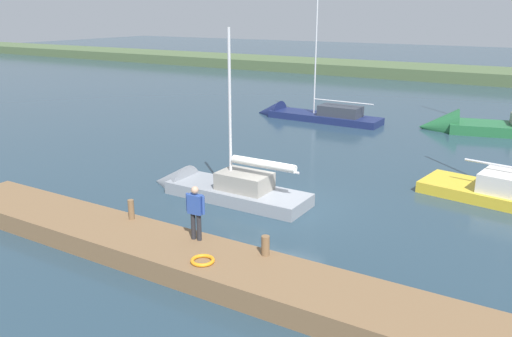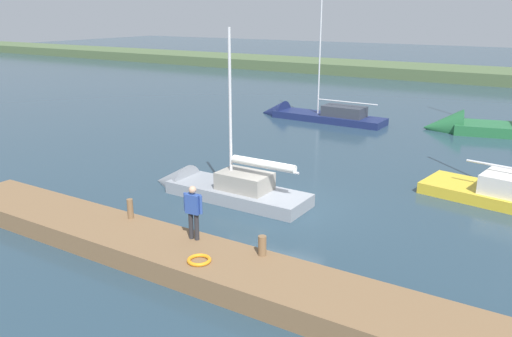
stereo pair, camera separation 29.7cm
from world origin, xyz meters
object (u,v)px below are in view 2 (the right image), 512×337
at_px(person_on_dock, 193,209).
at_px(life_ring_buoy, 199,260).
at_px(mooring_post_near, 130,209).
at_px(sailboat_inner_slip, 216,191).
at_px(sailboat_outer_mooring, 501,130).
at_px(sailboat_near_dock, 312,117).
at_px(mooring_post_far, 262,246).

bearing_deg(person_on_dock, life_ring_buoy, 39.96).
bearing_deg(person_on_dock, mooring_post_near, -97.13).
bearing_deg(sailboat_inner_slip, mooring_post_near, 90.78).
xyz_separation_m(mooring_post_near, person_on_dock, (-2.76, 0.17, 0.62)).
bearing_deg(mooring_post_near, sailboat_outer_mooring, -110.32).
xyz_separation_m(sailboat_inner_slip, sailboat_near_dock, (3.34, -15.63, 0.01)).
height_order(mooring_post_far, sailboat_outer_mooring, sailboat_outer_mooring).
bearing_deg(mooring_post_far, sailboat_inner_slip, -42.85).
bearing_deg(person_on_dock, mooring_post_far, 90.81).
bearing_deg(sailboat_inner_slip, sailboat_near_dock, -77.52).
xyz_separation_m(sailboat_outer_mooring, person_on_dock, (5.47, 22.39, 1.34)).
bearing_deg(mooring_post_near, sailboat_inner_slip, -89.66).
relative_size(sailboat_outer_mooring, person_on_dock, 8.15).
relative_size(mooring_post_near, mooring_post_far, 1.15).
distance_m(mooring_post_far, sailboat_outer_mooring, 22.46).
bearing_deg(life_ring_buoy, person_on_dock, -46.48).
relative_size(mooring_post_near, sailboat_outer_mooring, 0.05).
xyz_separation_m(life_ring_buoy, sailboat_near_dock, (7.14, -21.54, -0.53)).
height_order(mooring_post_far, life_ring_buoy, mooring_post_far).
height_order(mooring_post_near, mooring_post_far, mooring_post_near).
height_order(mooring_post_far, person_on_dock, person_on_dock).
distance_m(mooring_post_near, mooring_post_far, 5.00).
height_order(mooring_post_far, sailboat_near_dock, sailboat_near_dock).
relative_size(life_ring_buoy, sailboat_inner_slip, 0.09).
bearing_deg(sailboat_near_dock, mooring_post_near, 100.83).
distance_m(mooring_post_far, life_ring_buoy, 1.76).
bearing_deg(mooring_post_far, sailboat_outer_mooring, -98.26).
distance_m(mooring_post_near, sailboat_inner_slip, 4.74).
relative_size(sailboat_inner_slip, sailboat_near_dock, 0.67).
bearing_deg(sailboat_outer_mooring, sailboat_inner_slip, 51.52).
xyz_separation_m(mooring_post_far, person_on_dock, (2.25, 0.17, 0.67)).
xyz_separation_m(life_ring_buoy, sailboat_outer_mooring, (-4.46, -23.46, -0.44)).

